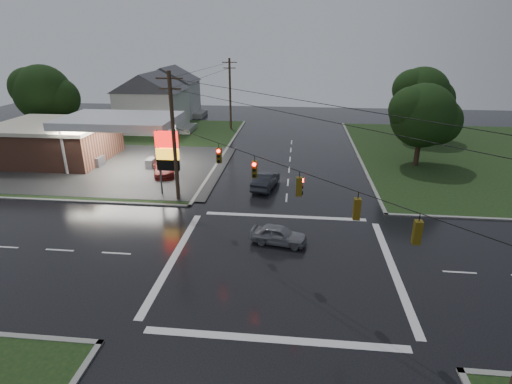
# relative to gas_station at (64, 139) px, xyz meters

# --- Properties ---
(ground) EXTENTS (120.00, 120.00, 0.00)m
(ground) POSITION_rel_gas_station_xyz_m (25.68, -19.70, -2.55)
(ground) COLOR black
(ground) RESTS_ON ground
(grass_nw) EXTENTS (36.00, 36.00, 0.08)m
(grass_nw) POSITION_rel_gas_station_xyz_m (-0.32, 6.30, -2.51)
(grass_nw) COLOR black
(grass_nw) RESTS_ON ground
(grass_ne) EXTENTS (36.00, 36.00, 0.08)m
(grass_ne) POSITION_rel_gas_station_xyz_m (51.68, 6.30, -2.51)
(grass_ne) COLOR black
(grass_ne) RESTS_ON ground
(gas_station) EXTENTS (26.20, 18.00, 5.60)m
(gas_station) POSITION_rel_gas_station_xyz_m (0.00, 0.00, 0.00)
(gas_station) COLOR #2D2D2D
(gas_station) RESTS_ON ground
(pylon_sign) EXTENTS (2.00, 0.35, 6.00)m
(pylon_sign) POSITION_rel_gas_station_xyz_m (15.18, -9.20, 1.46)
(pylon_sign) COLOR #59595E
(pylon_sign) RESTS_ON ground
(utility_pole_nw) EXTENTS (2.20, 0.32, 11.00)m
(utility_pole_nw) POSITION_rel_gas_station_xyz_m (16.18, -10.20, 3.17)
(utility_pole_nw) COLOR #382619
(utility_pole_nw) RESTS_ON ground
(utility_pole_n) EXTENTS (2.20, 0.32, 10.50)m
(utility_pole_n) POSITION_rel_gas_station_xyz_m (16.18, 18.30, 2.92)
(utility_pole_n) COLOR #382619
(utility_pole_n) RESTS_ON ground
(traffic_signals) EXTENTS (26.87, 26.87, 1.47)m
(traffic_signals) POSITION_rel_gas_station_xyz_m (25.69, -19.72, 3.93)
(traffic_signals) COLOR black
(traffic_signals) RESTS_ON ground
(house_near) EXTENTS (11.05, 8.48, 8.60)m
(house_near) POSITION_rel_gas_station_xyz_m (4.73, 16.30, 1.86)
(house_near) COLOR silver
(house_near) RESTS_ON ground
(house_far) EXTENTS (11.05, 8.48, 8.60)m
(house_far) POSITION_rel_gas_station_xyz_m (3.73, 28.30, 1.86)
(house_far) COLOR silver
(house_far) RESTS_ON ground
(tree_nw_behind) EXTENTS (8.93, 7.60, 10.00)m
(tree_nw_behind) POSITION_rel_gas_station_xyz_m (-8.17, 10.29, 3.63)
(tree_nw_behind) COLOR black
(tree_nw_behind) RESTS_ON ground
(tree_ne_near) EXTENTS (7.99, 6.80, 8.98)m
(tree_ne_near) POSITION_rel_gas_station_xyz_m (39.82, 2.29, 3.01)
(tree_ne_near) COLOR black
(tree_ne_near) RESTS_ON ground
(tree_ne_far) EXTENTS (8.46, 7.20, 9.80)m
(tree_ne_far) POSITION_rel_gas_station_xyz_m (42.83, 14.29, 3.63)
(tree_ne_far) COLOR black
(tree_ne_far) RESTS_ON ground
(car_north) EXTENTS (2.53, 4.91, 1.54)m
(car_north) POSITION_rel_gas_station_xyz_m (23.59, -6.45, -1.78)
(car_north) COLOR #21232A
(car_north) RESTS_ON ground
(car_crossing) EXTENTS (4.12, 2.24, 1.33)m
(car_crossing) POSITION_rel_gas_station_xyz_m (25.39, -17.17, -1.88)
(car_crossing) COLOR gray
(car_crossing) RESTS_ON ground
(car_pump) EXTENTS (3.61, 5.31, 1.43)m
(car_pump) POSITION_rel_gas_station_xyz_m (12.68, -3.61, -1.83)
(car_pump) COLOR maroon
(car_pump) RESTS_ON ground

